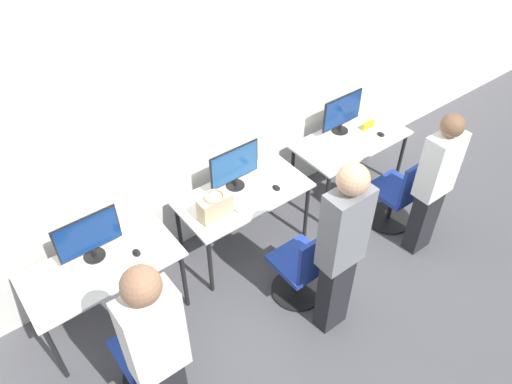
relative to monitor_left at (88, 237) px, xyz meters
name	(u,v)px	position (x,y,z in m)	size (l,w,h in m)	color
ground_plane	(264,264)	(1.42, -0.44, -0.95)	(20.00, 20.00, 0.00)	#4C4C51
wall_back	(213,109)	(1.42, 0.33, 0.45)	(12.00, 0.05, 2.80)	silver
desk_left	(103,271)	(0.00, -0.12, -0.31)	(1.25, 0.64, 0.72)	silver
monitor_left	(88,237)	(0.00, 0.00, 0.00)	(0.52, 0.18, 0.43)	black
keyboard_left	(105,270)	(0.00, -0.19, -0.22)	(0.40, 0.13, 0.02)	silver
mouse_left	(137,253)	(0.28, -0.19, -0.21)	(0.06, 0.09, 0.03)	black
office_chair_left	(150,358)	(-0.02, -0.87, -0.58)	(0.48, 0.48, 0.89)	black
person_left	(158,353)	(-0.06, -1.24, 0.04)	(0.36, 0.23, 1.78)	#232328
desk_center	(244,199)	(1.42, -0.12, -0.31)	(1.25, 0.64, 0.72)	silver
monitor_center	(235,167)	(1.42, 0.01, 0.00)	(0.52, 0.18, 0.43)	black
keyboard_center	(253,200)	(1.42, -0.26, -0.22)	(0.40, 0.13, 0.02)	silver
mouse_center	(276,188)	(1.70, -0.26, -0.21)	(0.06, 0.09, 0.03)	black
office_chair_center	(303,269)	(1.46, -0.93, -0.58)	(0.48, 0.48, 0.89)	black
person_center	(342,247)	(1.48, -1.30, 0.03)	(0.36, 0.23, 1.77)	#232328
desk_right	(351,145)	(2.83, -0.12, -0.31)	(1.25, 0.64, 0.72)	silver
monitor_right	(342,113)	(2.83, 0.06, 0.00)	(0.52, 0.18, 0.43)	black
keyboard_right	(362,145)	(2.83, -0.27, -0.22)	(0.40, 0.13, 0.02)	silver
mouse_right	(381,134)	(3.12, -0.26, -0.21)	(0.06, 0.09, 0.03)	black
office_chair_right	(398,197)	(2.86, -0.81, -0.58)	(0.48, 0.48, 0.89)	black
person_right	(435,182)	(2.80, -1.17, -0.09)	(0.36, 0.21, 1.57)	#232328
handbag	(215,207)	(1.04, -0.21, -0.11)	(0.30, 0.18, 0.25)	tan
placard_right	(368,125)	(3.11, -0.09, -0.19)	(0.16, 0.03, 0.08)	yellow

